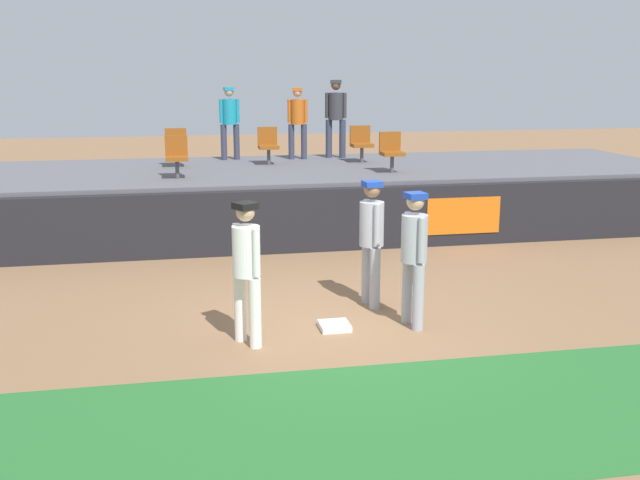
% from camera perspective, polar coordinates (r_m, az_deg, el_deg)
% --- Properties ---
extents(ground_plane, '(60.00, 60.00, 0.00)m').
position_cam_1_polar(ground_plane, '(10.33, 1.82, -6.37)').
color(ground_plane, '#846042').
extents(grass_foreground_strip, '(18.00, 2.80, 0.01)m').
position_cam_1_polar(grass_foreground_strip, '(7.74, 6.78, -13.32)').
color(grass_foreground_strip, '#26662B').
rests_on(grass_foreground_strip, ground_plane).
extents(first_base, '(0.40, 0.40, 0.08)m').
position_cam_1_polar(first_base, '(10.11, 1.10, -6.57)').
color(first_base, white).
rests_on(first_base, ground_plane).
extents(player_fielder_home, '(0.47, 0.59, 1.82)m').
position_cam_1_polar(player_fielder_home, '(9.33, -5.63, -1.79)').
color(player_fielder_home, white).
rests_on(player_fielder_home, ground_plane).
extents(player_runner_visitor, '(0.39, 0.51, 1.83)m').
position_cam_1_polar(player_runner_visitor, '(10.01, 7.18, -0.76)').
color(player_runner_visitor, '#9EA3AD').
rests_on(player_runner_visitor, ground_plane).
extents(player_coach_visitor, '(0.39, 0.52, 1.85)m').
position_cam_1_polar(player_coach_visitor, '(10.82, 3.94, 0.42)').
color(player_coach_visitor, '#9EA3AD').
rests_on(player_coach_visitor, ground_plane).
extents(field_wall, '(18.00, 0.26, 1.20)m').
position_cam_1_polar(field_wall, '(14.13, -1.88, 1.46)').
color(field_wall, black).
rests_on(field_wall, ground_plane).
extents(bleacher_platform, '(18.00, 4.80, 1.27)m').
position_cam_1_polar(bleacher_platform, '(16.62, -3.38, 3.32)').
color(bleacher_platform, '#59595E').
rests_on(bleacher_platform, ground_plane).
extents(seat_back_right, '(0.48, 0.44, 0.84)m').
position_cam_1_polar(seat_back_right, '(17.53, 3.16, 7.48)').
color(seat_back_right, '#4C4C51').
rests_on(seat_back_right, bleacher_platform).
extents(seat_back_left, '(0.47, 0.44, 0.84)m').
position_cam_1_polar(seat_back_left, '(16.99, -10.91, 7.09)').
color(seat_back_left, '#4C4C51').
rests_on(seat_back_left, bleacher_platform).
extents(seat_front_left, '(0.44, 0.44, 0.84)m').
position_cam_1_polar(seat_front_left, '(15.20, -10.87, 6.42)').
color(seat_front_left, '#4C4C51').
rests_on(seat_front_left, bleacher_platform).
extents(seat_back_center, '(0.44, 0.44, 0.84)m').
position_cam_1_polar(seat_back_center, '(17.12, -3.97, 7.33)').
color(seat_back_center, '#4C4C51').
rests_on(seat_back_center, bleacher_platform).
extents(seat_front_right, '(0.46, 0.44, 0.84)m').
position_cam_1_polar(seat_front_right, '(15.85, 5.46, 6.86)').
color(seat_front_right, '#4C4C51').
rests_on(seat_front_right, bleacher_platform).
extents(spectator_hooded, '(0.48, 0.35, 1.70)m').
position_cam_1_polar(spectator_hooded, '(18.06, -6.90, 9.21)').
color(spectator_hooded, '#33384C').
rests_on(spectator_hooded, bleacher_platform).
extents(spectator_capped, '(0.47, 0.36, 1.69)m').
position_cam_1_polar(spectator_capped, '(18.07, -1.72, 9.27)').
color(spectator_capped, '#33384C').
rests_on(spectator_capped, bleacher_platform).
extents(spectator_casual, '(0.50, 0.44, 1.86)m').
position_cam_1_polar(spectator_casual, '(18.34, 1.21, 9.65)').
color(spectator_casual, '#33384C').
rests_on(spectator_casual, bleacher_platform).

